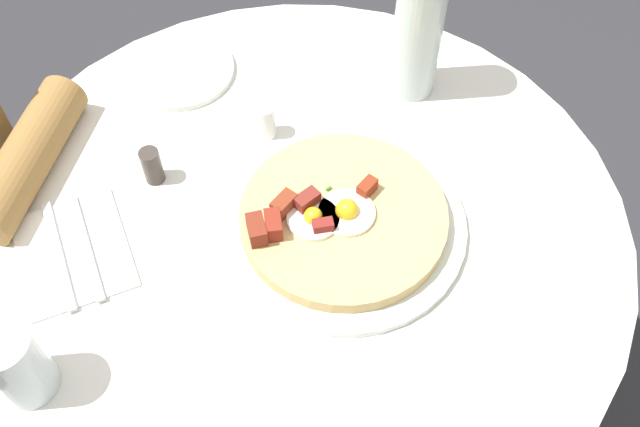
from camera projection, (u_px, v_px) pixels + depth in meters
ground_plane at (306, 411)px, 1.59m from camera, size 6.00×6.00×0.00m
dining_table at (300, 283)px, 1.13m from camera, size 0.91×0.91×0.75m
pizza_plate at (343, 224)px, 0.97m from camera, size 0.33×0.33×0.01m
breakfast_pizza at (340, 217)px, 0.95m from camera, size 0.28×0.28×0.05m
bread_plate at (180, 70)px, 1.14m from camera, size 0.17×0.17×0.01m
napkin at (73, 252)px, 0.95m from camera, size 0.18×0.20×0.00m
fork at (86, 246)px, 0.95m from camera, size 0.06×0.18×0.00m
knife at (59, 255)px, 0.94m from camera, size 0.06×0.18×0.00m
water_glass at (14, 361)px, 0.80m from camera, size 0.07×0.07×0.11m
water_bottle at (419, 20)px, 1.02m from camera, size 0.07×0.07×0.26m
salt_shaker at (266, 121)px, 1.05m from camera, size 0.03×0.03×0.06m
pepper_shaker at (152, 166)px, 1.00m from camera, size 0.03×0.03×0.06m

